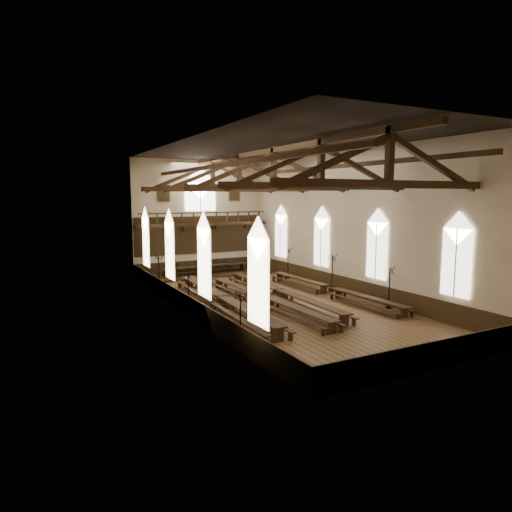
{
  "coord_description": "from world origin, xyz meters",
  "views": [
    {
      "loc": [
        -14.46,
        -25.07,
        6.9
      ],
      "look_at": [
        -0.47,
        1.5,
        2.92
      ],
      "focal_mm": 32.0,
      "sensor_mm": 36.0,
      "label": 1
    }
  ],
  "objects_px": {
    "candelabrum_left_mid": "(189,299)",
    "candelabrum_right_mid": "(332,280)",
    "dais": "(206,275)",
    "candelabrum_right_near": "(389,296)",
    "high_table": "(205,267)",
    "refectory_row_a": "(223,299)",
    "candelabrum_right_far": "(288,269)",
    "candelabrum_left_far": "(159,280)",
    "refectory_row_b": "(264,298)",
    "refectory_row_d": "(331,289)",
    "refectory_row_c": "(280,292)",
    "candelabrum_left_near": "(240,328)"
  },
  "relations": [
    {
      "from": "candelabrum_left_mid",
      "to": "candelabrum_right_mid",
      "type": "xyz_separation_m",
      "value": [
        11.1,
        0.54,
        0.09
      ]
    },
    {
      "from": "dais",
      "to": "candelabrum_right_near",
      "type": "xyz_separation_m",
      "value": [
        5.75,
        -16.0,
        0.7
      ]
    },
    {
      "from": "high_table",
      "to": "candelabrum_right_near",
      "type": "relative_size",
      "value": 2.97
    },
    {
      "from": "candelabrum_right_mid",
      "to": "refectory_row_a",
      "type": "bearing_deg",
      "value": -173.61
    },
    {
      "from": "candelabrum_right_mid",
      "to": "candelabrum_right_near",
      "type": "bearing_deg",
      "value": -90.0
    },
    {
      "from": "candelabrum_right_mid",
      "to": "candelabrum_right_far",
      "type": "bearing_deg",
      "value": 90.0
    },
    {
      "from": "refectory_row_a",
      "to": "candelabrum_left_mid",
      "type": "xyz_separation_m",
      "value": [
        -2.05,
        0.48,
        0.15
      ]
    },
    {
      "from": "refectory_row_a",
      "to": "candelabrum_right_far",
      "type": "distance_m",
      "value": 11.49
    },
    {
      "from": "candelabrum_left_far",
      "to": "candelabrum_right_mid",
      "type": "relative_size",
      "value": 1.03
    },
    {
      "from": "dais",
      "to": "candelabrum_left_far",
      "type": "xyz_separation_m",
      "value": [
        -5.35,
        -4.45,
        0.76
      ]
    },
    {
      "from": "refectory_row_a",
      "to": "candelabrum_left_far",
      "type": "height_order",
      "value": "candelabrum_left_far"
    },
    {
      "from": "refectory_row_b",
      "to": "candelabrum_left_mid",
      "type": "relative_size",
      "value": 5.73
    },
    {
      "from": "refectory_row_d",
      "to": "refectory_row_c",
      "type": "bearing_deg",
      "value": 171.6
    },
    {
      "from": "refectory_row_a",
      "to": "candelabrum_right_near",
      "type": "distance_m",
      "value": 10.2
    },
    {
      "from": "candelabrum_left_near",
      "to": "candelabrum_left_mid",
      "type": "bearing_deg",
      "value": 90.0
    },
    {
      "from": "refectory_row_c",
      "to": "candelabrum_left_mid",
      "type": "height_order",
      "value": "candelabrum_left_mid"
    },
    {
      "from": "candelabrum_left_mid",
      "to": "candelabrum_left_far",
      "type": "xyz_separation_m",
      "value": [
        -0.0,
        6.37,
        0.12
      ]
    },
    {
      "from": "dais",
      "to": "candelabrum_left_mid",
      "type": "distance_m",
      "value": 12.08
    },
    {
      "from": "dais",
      "to": "candelabrum_right_far",
      "type": "xyz_separation_m",
      "value": [
        5.75,
        -4.22,
        0.69
      ]
    },
    {
      "from": "high_table",
      "to": "candelabrum_left_mid",
      "type": "relative_size",
      "value": 3.18
    },
    {
      "from": "refectory_row_d",
      "to": "high_table",
      "type": "bearing_deg",
      "value": 112.37
    },
    {
      "from": "candelabrum_left_mid",
      "to": "candelabrum_right_near",
      "type": "bearing_deg",
      "value": -25.04
    },
    {
      "from": "candelabrum_left_near",
      "to": "candelabrum_right_far",
      "type": "bearing_deg",
      "value": 51.12
    },
    {
      "from": "refectory_row_b",
      "to": "candelabrum_right_far",
      "type": "height_order",
      "value": "candelabrum_right_far"
    },
    {
      "from": "refectory_row_c",
      "to": "candelabrum_left_mid",
      "type": "xyz_separation_m",
      "value": [
        -6.34,
        0.14,
        0.19
      ]
    },
    {
      "from": "refectory_row_d",
      "to": "dais",
      "type": "bearing_deg",
      "value": 112.37
    },
    {
      "from": "refectory_row_b",
      "to": "candelabrum_right_mid",
      "type": "relative_size",
      "value": 5.11
    },
    {
      "from": "refectory_row_a",
      "to": "high_table",
      "type": "height_order",
      "value": "high_table"
    },
    {
      "from": "candelabrum_right_mid",
      "to": "candelabrum_right_far",
      "type": "relative_size",
      "value": 1.05
    },
    {
      "from": "candelabrum_left_mid",
      "to": "candelabrum_left_far",
      "type": "bearing_deg",
      "value": 90.0
    },
    {
      "from": "dais",
      "to": "candelabrum_right_far",
      "type": "distance_m",
      "value": 7.17
    },
    {
      "from": "high_table",
      "to": "candelabrum_left_far",
      "type": "relative_size",
      "value": 2.75
    },
    {
      "from": "candelabrum_right_near",
      "to": "refectory_row_c",
      "type": "bearing_deg",
      "value": 133.31
    },
    {
      "from": "refectory_row_a",
      "to": "dais",
      "type": "height_order",
      "value": "refectory_row_a"
    },
    {
      "from": "refectory_row_a",
      "to": "high_table",
      "type": "relative_size",
      "value": 1.93
    },
    {
      "from": "refectory_row_b",
      "to": "candelabrum_right_near",
      "type": "relative_size",
      "value": 5.34
    },
    {
      "from": "candelabrum_left_mid",
      "to": "candelabrum_right_mid",
      "type": "relative_size",
      "value": 0.89
    },
    {
      "from": "refectory_row_b",
      "to": "candelabrum_left_far",
      "type": "height_order",
      "value": "candelabrum_left_far"
    },
    {
      "from": "candelabrum_left_mid",
      "to": "high_table",
      "type": "bearing_deg",
      "value": 63.71
    },
    {
      "from": "refectory_row_b",
      "to": "refectory_row_d",
      "type": "distance_m",
      "value": 5.5
    },
    {
      "from": "refectory_row_b",
      "to": "candelabrum_left_mid",
      "type": "bearing_deg",
      "value": 166.78
    },
    {
      "from": "candelabrum_right_near",
      "to": "candelabrum_right_far",
      "type": "xyz_separation_m",
      "value": [
        -0.0,
        11.78,
        -0.01
      ]
    },
    {
      "from": "dais",
      "to": "candelabrum_left_near",
      "type": "distance_m",
      "value": 18.78
    },
    {
      "from": "candelabrum_right_near",
      "to": "refectory_row_b",
      "type": "bearing_deg",
      "value": 147.73
    },
    {
      "from": "refectory_row_c",
      "to": "candelabrum_left_near",
      "type": "relative_size",
      "value": 5.6
    },
    {
      "from": "candelabrum_left_near",
      "to": "candelabrum_right_near",
      "type": "distance_m",
      "value": 11.28
    },
    {
      "from": "refectory_row_b",
      "to": "dais",
      "type": "xyz_separation_m",
      "value": [
        0.75,
        11.9,
        -0.42
      ]
    },
    {
      "from": "candelabrum_right_mid",
      "to": "dais",
      "type": "bearing_deg",
      "value": 119.24
    },
    {
      "from": "candelabrum_left_near",
      "to": "candelabrum_right_mid",
      "type": "height_order",
      "value": "candelabrum_right_mid"
    },
    {
      "from": "refectory_row_c",
      "to": "candelabrum_right_far",
      "type": "relative_size",
      "value": 5.55
    }
  ]
}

